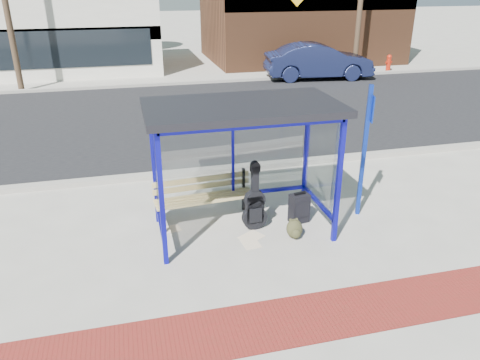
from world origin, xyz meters
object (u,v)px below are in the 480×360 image
object	(u,v)px
suitcase	(299,208)
parked_car	(318,61)
guitar_bag	(255,206)
fire_hydrant	(389,62)
bench	(204,195)
backpack	(295,229)

from	to	relation	value
suitcase	parked_car	distance (m)	13.97
guitar_bag	fire_hydrant	bearing A→B (deg)	48.54
bench	guitar_bag	xyz separation A→B (m)	(0.84, -0.60, -0.05)
backpack	fire_hydrant	bearing A→B (deg)	56.70
bench	fire_hydrant	bearing A→B (deg)	43.66
guitar_bag	fire_hydrant	world-z (taller)	guitar_bag
guitar_bag	backpack	xyz separation A→B (m)	(0.61, -0.51, -0.30)
bench	guitar_bag	world-z (taller)	guitar_bag
guitar_bag	suitcase	bearing A→B (deg)	-0.96
fire_hydrant	suitcase	bearing A→B (deg)	-125.93
suitcase	backpack	size ratio (longest dim) A/B	1.77
backpack	suitcase	bearing A→B (deg)	64.55
backpack	guitar_bag	bearing A→B (deg)	142.59
backpack	parked_car	world-z (taller)	parked_car
parked_car	fire_hydrant	xyz separation A→B (m)	(4.13, 0.86, -0.35)
guitar_bag	suitcase	xyz separation A→B (m)	(0.90, 0.04, -0.17)
bench	backpack	bearing A→B (deg)	-41.92
guitar_bag	backpack	size ratio (longest dim) A/B	3.56
backpack	parked_car	size ratio (longest dim) A/B	0.07
guitar_bag	suitcase	world-z (taller)	guitar_bag
bench	backpack	size ratio (longest dim) A/B	5.44
guitar_bag	suitcase	size ratio (longest dim) A/B	2.01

